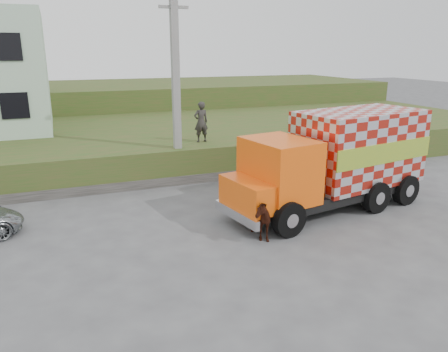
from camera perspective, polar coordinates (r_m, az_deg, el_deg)
name	(u,v)px	position (r m, az deg, el deg)	size (l,w,h in m)	color
ground	(241,213)	(15.54, 2.18, -4.89)	(120.00, 120.00, 0.00)	#474749
embankment	(170,140)	(24.49, -7.07, 4.69)	(40.00, 12.00, 1.50)	#2C521B
embankment_far	(132,103)	(36.00, -11.88, 9.36)	(40.00, 12.00, 3.00)	#2C521B
retaining_strip	(158,182)	(18.70, -8.57, -0.73)	(16.00, 0.50, 0.40)	#595651
utility_pole	(176,87)	(18.59, -6.29, 11.44)	(1.20, 0.30, 8.00)	gray
cargo_truck	(337,160)	(16.17, 14.56, 2.08)	(8.10, 3.89, 3.47)	black
cow	(256,216)	(13.48, 4.18, -5.25)	(0.72, 1.59, 1.34)	#391F0E
pedestrian	(201,122)	(20.00, -3.02, 7.07)	(0.67, 0.44, 1.84)	#2C2A27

